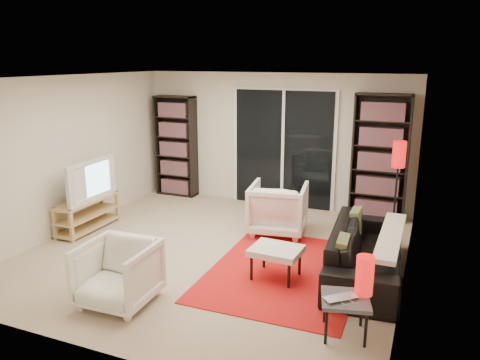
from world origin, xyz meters
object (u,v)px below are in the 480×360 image
Objects in this scene: sofa at (366,252)px; ottoman at (276,252)px; bookshelf_left at (176,146)px; tv_stand at (88,213)px; armchair_back at (278,208)px; bookshelf_right at (380,158)px; floor_lamp at (398,163)px; side_table at (345,302)px; armchair_front at (118,274)px.

sofa reaches higher than ottoman.
ottoman is (2.98, -2.77, -0.63)m from bookshelf_left.
tv_stand is at bearing -97.59° from bookshelf_left.
armchair_back reaches higher than sofa.
bookshelf_right is 0.75m from floor_lamp.
bookshelf_left is 3.51× the size of side_table.
ottoman is (1.41, 1.25, -0.01)m from armchair_front.
tv_stand is 3.32m from ottoman.
bookshelf_right is at bearing -0.00° from bookshelf_left.
tv_stand is at bearing 135.28° from armchair_front.
sofa reaches higher than side_table.
floor_lamp reaches higher than armchair_front.
tv_stand reaches higher than side_table.
armchair_back is (2.52, -1.26, -0.58)m from bookshelf_left.
armchair_back is at bearing 19.89° from tv_stand.
ottoman is at bearing -119.77° from floor_lamp.
armchair_front is 1.24× the size of ottoman.
sofa is 1.78m from armchair_back.
sofa is 2.99m from armchair_front.
armchair_front is at bearing -119.48° from bookshelf_right.
armchair_front is (1.58, -4.02, -0.62)m from bookshelf_left.
side_table is (-0.01, -1.43, 0.04)m from sofa.
side_table is (1.01, -0.91, 0.01)m from ottoman.
armchair_front is at bearing -127.86° from floor_lamp.
ottoman is (3.29, -0.48, 0.08)m from tv_stand.
tv_stand is 4.30m from sofa.
ottoman is (-1.01, -0.51, 0.03)m from sofa.
bookshelf_left reaches higher than floor_lamp.
bookshelf_left is 1.67× the size of tv_stand.
armchair_back is at bearing -160.36° from floor_lamp.
armchair_front reaches higher than side_table.
tv_stand is 0.54× the size of sofa.
floor_lamp is at bearing -63.34° from bookshelf_right.
tv_stand is 2.11× the size of side_table.
tv_stand is at bearing 161.94° from side_table.
side_table is (1.47, -2.42, -0.04)m from armchair_back.
floor_lamp is at bearing 19.80° from tv_stand.
bookshelf_left is 2.50× the size of armchair_front.
bookshelf_left is 2.25× the size of armchair_back.
sofa reaches higher than tv_stand.
armchair_back is at bearing 52.29° from sofa.
floor_lamp is (0.20, 3.02, 0.77)m from side_table.
bookshelf_right is 1.44× the size of floor_lamp.
ottoman is at bearing -107.39° from bookshelf_right.
armchair_front is at bearing -68.59° from bookshelf_left.
side_table is at bearing 6.01° from armchair_front.
armchair_front is at bearing -138.28° from ottoman.
tv_stand is 1.50× the size of armchair_front.
bookshelf_right is 2.38m from sofa.
bookshelf_right reaches higher than armchair_front.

